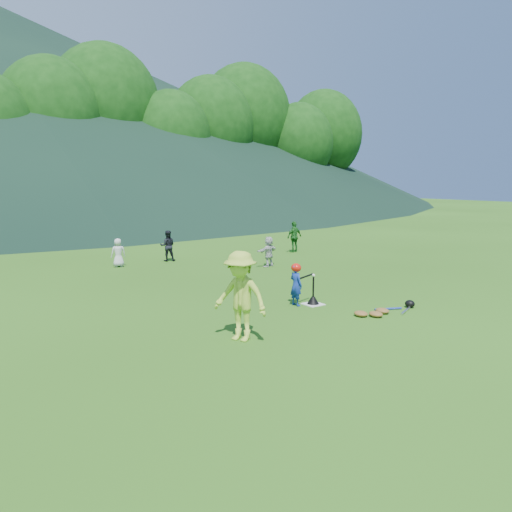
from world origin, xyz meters
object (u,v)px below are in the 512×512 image
at_px(home_plate, 313,304).
at_px(adult_coach, 241,296).
at_px(equipment_pile, 383,311).
at_px(fielder_b, 168,246).
at_px(fielder_d, 269,252).
at_px(fielder_a, 118,253).
at_px(batting_tee, 313,299).
at_px(fielder_c, 294,237).
at_px(batter_child, 296,285).

relative_size(home_plate, adult_coach, 0.26).
relative_size(home_plate, equipment_pile, 0.25).
xyz_separation_m(fielder_b, fielder_d, (2.45, -3.13, -0.04)).
height_order(adult_coach, equipment_pile, adult_coach).
bearing_deg(fielder_b, home_plate, 114.53).
height_order(fielder_b, fielder_d, fielder_b).
distance_m(fielder_a, fielder_d, 5.32).
bearing_deg(batting_tee, equipment_pile, -63.04).
distance_m(home_plate, adult_coach, 3.35).
bearing_deg(fielder_c, equipment_pile, 57.62).
bearing_deg(home_plate, fielder_b, 91.18).
distance_m(home_plate, batting_tee, 0.12).
height_order(home_plate, batting_tee, batting_tee).
height_order(batter_child, fielder_a, batter_child).
distance_m(fielder_c, equipment_pile, 9.91).
bearing_deg(equipment_pile, home_plate, 116.96).
bearing_deg(batter_child, fielder_a, 9.41).
relative_size(home_plate, batting_tee, 0.66).
distance_m(fielder_b, fielder_c, 5.49).
xyz_separation_m(batter_child, adult_coach, (-2.56, -1.48, 0.36)).
xyz_separation_m(fielder_d, equipment_pile, (-1.50, -6.58, -0.47)).
bearing_deg(fielder_a, home_plate, 117.21).
xyz_separation_m(fielder_d, batting_tee, (-2.28, -5.04, -0.41)).
distance_m(fielder_a, batting_tee, 8.29).
height_order(batter_child, fielder_d, fielder_d).
bearing_deg(equipment_pile, fielder_a, 107.01).
bearing_deg(adult_coach, fielder_d, 114.41).
height_order(fielder_c, fielder_d, fielder_c).
distance_m(fielder_a, equipment_pile, 9.99).
relative_size(adult_coach, fielder_c, 1.32).
bearing_deg(batter_child, home_plate, -115.69).
xyz_separation_m(batter_child, fielder_b, (0.24, 7.99, 0.07)).
xyz_separation_m(fielder_a, fielder_d, (4.42, -2.96, 0.03)).
relative_size(fielder_b, equipment_pile, 0.65).
bearing_deg(batting_tee, fielder_a, 104.94).
bearing_deg(batter_child, adult_coach, 116.99).
xyz_separation_m(adult_coach, fielder_b, (2.80, 9.46, -0.29)).
distance_m(batter_child, batting_tee, 0.59).
xyz_separation_m(fielder_b, batting_tee, (0.17, -8.16, -0.45)).
bearing_deg(adult_coach, home_plate, 87.75).
height_order(home_plate, fielder_b, fielder_b).
height_order(home_plate, adult_coach, adult_coach).
bearing_deg(home_plate, adult_coach, -156.29).
xyz_separation_m(adult_coach, fielder_c, (8.22, 8.59, -0.21)).
bearing_deg(batting_tee, home_plate, 0.00).
relative_size(fielder_c, fielder_d, 1.22).
height_order(fielder_a, batting_tee, fielder_a).
relative_size(home_plate, fielder_c, 0.34).
relative_size(adult_coach, equipment_pile, 0.97).
relative_size(adult_coach, batting_tee, 2.55).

